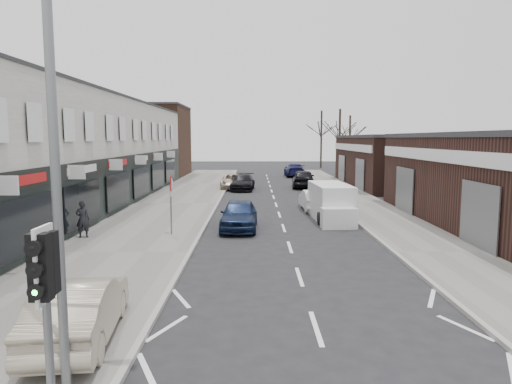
{
  "coord_description": "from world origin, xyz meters",
  "views": [
    {
      "loc": [
        -1.44,
        -8.24,
        4.43
      ],
      "look_at": [
        -1.39,
        7.27,
        2.6
      ],
      "focal_mm": 32.0,
      "sensor_mm": 36.0,
      "label": 1
    }
  ],
  "objects_px": {
    "white_van": "(331,203)",
    "parked_car_left_c": "(234,181)",
    "sedan_on_pavement": "(80,309)",
    "warning_sign": "(171,188)",
    "parked_car_right_c": "(294,170)",
    "parked_car_left_a": "(239,214)",
    "street_lamp": "(64,127)",
    "pedestrian": "(83,219)",
    "parked_car_left_b": "(243,182)",
    "traffic_light": "(45,282)",
    "parked_car_right_a": "(313,200)",
    "parked_car_right_b": "(303,179)"
  },
  "relations": [
    {
      "from": "parked_car_left_b",
      "to": "traffic_light",
      "type": "bearing_deg",
      "value": -90.31
    },
    {
      "from": "parked_car_left_a",
      "to": "pedestrian",
      "type": "bearing_deg",
      "value": -159.3
    },
    {
      "from": "street_lamp",
      "to": "sedan_on_pavement",
      "type": "bearing_deg",
      "value": 108.74
    },
    {
      "from": "parked_car_left_a",
      "to": "parked_car_left_b",
      "type": "distance_m",
      "value": 17.01
    },
    {
      "from": "parked_car_left_b",
      "to": "parked_car_left_c",
      "type": "bearing_deg",
      "value": 131.16
    },
    {
      "from": "parked_car_left_c",
      "to": "parked_car_right_c",
      "type": "xyz_separation_m",
      "value": [
        6.47,
        12.9,
        0.1
      ]
    },
    {
      "from": "sedan_on_pavement",
      "to": "parked_car_right_b",
      "type": "bearing_deg",
      "value": -111.2
    },
    {
      "from": "pedestrian",
      "to": "parked_car_left_b",
      "type": "relative_size",
      "value": 0.35
    },
    {
      "from": "parked_car_left_a",
      "to": "parked_car_right_c",
      "type": "xyz_separation_m",
      "value": [
        5.38,
        30.98,
        0.03
      ]
    },
    {
      "from": "white_van",
      "to": "parked_car_right_b",
      "type": "distance_m",
      "value": 16.34
    },
    {
      "from": "street_lamp",
      "to": "parked_car_right_b",
      "type": "height_order",
      "value": "street_lamp"
    },
    {
      "from": "traffic_light",
      "to": "sedan_on_pavement",
      "type": "bearing_deg",
      "value": 104.01
    },
    {
      "from": "traffic_light",
      "to": "street_lamp",
      "type": "bearing_deg",
      "value": 95.88
    },
    {
      "from": "parked_car_right_b",
      "to": "pedestrian",
      "type": "bearing_deg",
      "value": 65.19
    },
    {
      "from": "traffic_light",
      "to": "parked_car_left_a",
      "type": "bearing_deg",
      "value": 82.05
    },
    {
      "from": "traffic_light",
      "to": "pedestrian",
      "type": "height_order",
      "value": "traffic_light"
    },
    {
      "from": "parked_car_right_a",
      "to": "traffic_light",
      "type": "bearing_deg",
      "value": 71.2
    },
    {
      "from": "parked_car_right_a",
      "to": "sedan_on_pavement",
      "type": "bearing_deg",
      "value": 66.31
    },
    {
      "from": "pedestrian",
      "to": "warning_sign",
      "type": "bearing_deg",
      "value": -178.04
    },
    {
      "from": "parked_car_right_c",
      "to": "street_lamp",
      "type": "bearing_deg",
      "value": 80.01
    },
    {
      "from": "parked_car_right_c",
      "to": "white_van",
      "type": "bearing_deg",
      "value": 88.69
    },
    {
      "from": "parked_car_left_a",
      "to": "parked_car_right_c",
      "type": "relative_size",
      "value": 0.82
    },
    {
      "from": "pedestrian",
      "to": "parked_car_right_c",
      "type": "bearing_deg",
      "value": -117.68
    },
    {
      "from": "parked_car_left_a",
      "to": "parked_car_left_c",
      "type": "bearing_deg",
      "value": 94.73
    },
    {
      "from": "street_lamp",
      "to": "pedestrian",
      "type": "height_order",
      "value": "street_lamp"
    },
    {
      "from": "street_lamp",
      "to": "parked_car_right_a",
      "type": "distance_m",
      "value": 21.92
    },
    {
      "from": "parked_car_left_c",
      "to": "parked_car_right_a",
      "type": "height_order",
      "value": "parked_car_left_c"
    },
    {
      "from": "pedestrian",
      "to": "parked_car_left_c",
      "type": "xyz_separation_m",
      "value": [
        5.64,
        20.46,
        -0.27
      ]
    },
    {
      "from": "street_lamp",
      "to": "parked_car_left_a",
      "type": "height_order",
      "value": "street_lamp"
    },
    {
      "from": "white_van",
      "to": "parked_car_left_c",
      "type": "relative_size",
      "value": 1.08
    },
    {
      "from": "traffic_light",
      "to": "parked_car_right_a",
      "type": "height_order",
      "value": "traffic_light"
    },
    {
      "from": "parked_car_right_a",
      "to": "pedestrian",
      "type": "bearing_deg",
      "value": 34.9
    },
    {
      "from": "street_lamp",
      "to": "white_van",
      "type": "bearing_deg",
      "value": 66.95
    },
    {
      "from": "parked_car_left_c",
      "to": "sedan_on_pavement",
      "type": "bearing_deg",
      "value": -93.85
    },
    {
      "from": "street_lamp",
      "to": "pedestrian",
      "type": "relative_size",
      "value": 4.95
    },
    {
      "from": "warning_sign",
      "to": "parked_car_left_a",
      "type": "xyz_separation_m",
      "value": [
        2.96,
        1.73,
        -1.47
      ]
    },
    {
      "from": "parked_car_left_b",
      "to": "parked_car_right_a",
      "type": "xyz_separation_m",
      "value": [
        4.65,
        -11.06,
        -0.04
      ]
    },
    {
      "from": "white_van",
      "to": "parked_car_left_b",
      "type": "bearing_deg",
      "value": 106.44
    },
    {
      "from": "warning_sign",
      "to": "parked_car_right_b",
      "type": "height_order",
      "value": "warning_sign"
    },
    {
      "from": "sedan_on_pavement",
      "to": "parked_car_left_b",
      "type": "relative_size",
      "value": 0.88
    },
    {
      "from": "street_lamp",
      "to": "parked_car_left_a",
      "type": "xyz_separation_m",
      "value": [
        2.33,
        14.53,
        -3.89
      ]
    },
    {
      "from": "parked_car_right_b",
      "to": "parked_car_left_c",
      "type": "bearing_deg",
      "value": 11.24
    },
    {
      "from": "parked_car_right_a",
      "to": "parked_car_right_c",
      "type": "relative_size",
      "value": 0.74
    },
    {
      "from": "parked_car_right_b",
      "to": "parked_car_left_a",
      "type": "bearing_deg",
      "value": 79.17
    },
    {
      "from": "sedan_on_pavement",
      "to": "warning_sign",
      "type": "bearing_deg",
      "value": -96.86
    },
    {
      "from": "street_lamp",
      "to": "parked_car_right_c",
      "type": "bearing_deg",
      "value": 80.39
    },
    {
      "from": "parked_car_left_c",
      "to": "parked_car_left_a",
      "type": "bearing_deg",
      "value": -86.83
    },
    {
      "from": "white_van",
      "to": "parked_car_right_c",
      "type": "bearing_deg",
      "value": 85.92
    },
    {
      "from": "white_van",
      "to": "parked_car_left_c",
      "type": "distance_m",
      "value": 16.71
    },
    {
      "from": "pedestrian",
      "to": "parked_car_left_c",
      "type": "distance_m",
      "value": 21.22
    }
  ]
}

